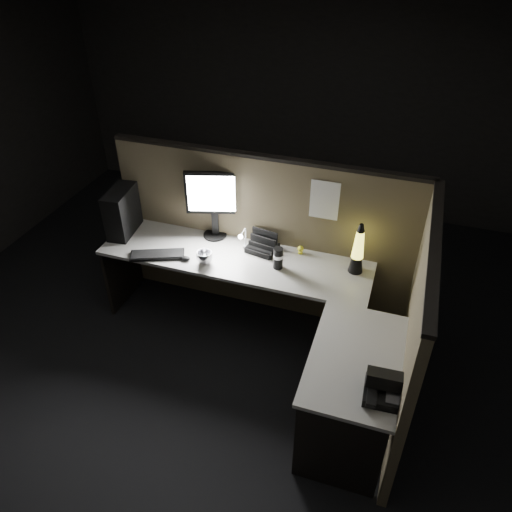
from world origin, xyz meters
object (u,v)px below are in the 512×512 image
(keyboard, at_px, (157,255))
(desk_phone, at_px, (386,388))
(monitor, at_px, (214,198))
(lava_lamp, at_px, (358,252))
(pc_tower, at_px, (122,212))

(keyboard, xyz_separation_m, desk_phone, (1.98, -0.86, 0.05))
(monitor, height_order, lava_lamp, monitor)
(pc_tower, relative_size, monitor, 0.67)
(pc_tower, xyz_separation_m, desk_phone, (2.43, -1.11, -0.15))
(monitor, xyz_separation_m, lava_lamp, (1.27, -0.14, -0.19))
(pc_tower, xyz_separation_m, monitor, (0.79, 0.20, 0.16))
(pc_tower, bearing_deg, keyboard, -35.72)
(monitor, height_order, desk_phone, monitor)
(keyboard, relative_size, desk_phone, 1.57)
(keyboard, height_order, desk_phone, desk_phone)
(pc_tower, relative_size, lava_lamp, 0.94)
(pc_tower, xyz_separation_m, lava_lamp, (2.06, 0.07, -0.02))
(monitor, relative_size, keyboard, 1.38)
(lava_lamp, bearing_deg, monitor, 173.82)
(lava_lamp, height_order, desk_phone, lava_lamp)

